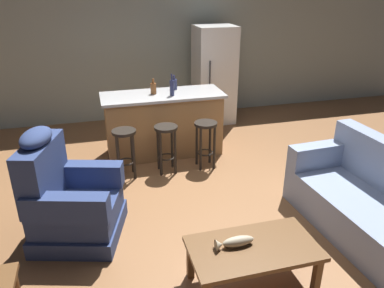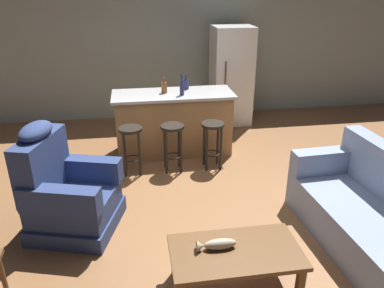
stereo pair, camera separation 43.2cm
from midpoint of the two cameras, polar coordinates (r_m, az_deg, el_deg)
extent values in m
plane|color=brown|center=(4.74, 1.74, -7.94)|extent=(12.00, 12.00, 0.00)
cube|color=#939E93|center=(7.23, -2.81, 14.25)|extent=(12.00, 0.05, 2.60)
cube|color=brown|center=(3.30, 10.55, -16.03)|extent=(1.10, 0.60, 0.04)
cube|color=brown|center=(3.45, 19.83, -19.78)|extent=(0.06, 0.06, 0.38)
cube|color=brown|center=(3.51, 1.02, -17.22)|extent=(0.06, 0.06, 0.38)
cube|color=brown|center=(3.77, 16.40, -15.03)|extent=(0.06, 0.06, 0.38)
cube|color=#4C3823|center=(3.28, 8.21, -15.50)|extent=(0.22, 0.07, 0.01)
ellipsoid|color=tan|center=(3.26, 8.25, -14.97)|extent=(0.28, 0.09, 0.09)
cone|color=tan|center=(3.22, 5.24, -15.36)|extent=(0.06, 0.10, 0.10)
cube|color=#8493B2|center=(4.35, 27.53, -12.74)|extent=(0.93, 1.94, 0.20)
cube|color=#8493B2|center=(4.23, 28.07, -10.42)|extent=(0.93, 1.94, 0.22)
cube|color=#8493B2|center=(4.69, 22.38, -2.47)|extent=(0.85, 0.24, 0.28)
cube|color=navy|center=(4.28, -14.26, -11.24)|extent=(1.04, 1.04, 0.18)
cube|color=navy|center=(4.16, -14.55, -8.86)|extent=(0.98, 0.95, 0.24)
cube|color=navy|center=(4.07, -19.12, -3.14)|extent=(0.44, 0.79, 0.64)
ellipsoid|color=navy|center=(3.92, -19.85, 1.82)|extent=(0.38, 0.52, 0.16)
cube|color=navy|center=(4.30, -13.09, -3.76)|extent=(0.82, 0.40, 0.26)
cube|color=navy|center=(3.77, -16.45, -8.32)|extent=(0.82, 0.40, 0.26)
cylinder|color=brown|center=(3.45, -23.39, -18.82)|extent=(0.04, 0.04, 0.52)
cube|color=#9E7042|center=(5.74, -0.67, 2.99)|extent=(1.71, 0.63, 0.91)
cube|color=#B2B2B2|center=(5.59, -0.70, 7.54)|extent=(1.80, 0.70, 0.04)
cylinder|color=black|center=(5.03, -6.98, 2.22)|extent=(0.32, 0.32, 0.04)
torus|color=black|center=(5.21, -6.74, -2.29)|extent=(0.23, 0.23, 0.02)
cylinder|color=black|center=(5.07, -7.87, -1.83)|extent=(0.04, 0.04, 0.64)
cylinder|color=black|center=(5.08, -5.61, -1.69)|extent=(0.04, 0.04, 0.64)
cylinder|color=black|center=(5.25, -7.94, -0.90)|extent=(0.04, 0.04, 0.64)
cylinder|color=black|center=(5.26, -5.76, -0.76)|extent=(0.04, 0.04, 0.64)
cylinder|color=black|center=(5.07, -0.60, 2.60)|extent=(0.32, 0.32, 0.04)
torus|color=black|center=(5.25, -0.58, -1.88)|extent=(0.23, 0.23, 0.02)
cylinder|color=black|center=(5.10, -1.53, -1.42)|extent=(0.04, 0.04, 0.64)
cylinder|color=black|center=(5.13, 0.68, -1.28)|extent=(0.04, 0.04, 0.64)
cylinder|color=black|center=(5.28, -1.82, -0.51)|extent=(0.04, 0.04, 0.64)
cylinder|color=black|center=(5.31, 0.32, -0.37)|extent=(0.04, 0.04, 0.64)
cylinder|color=black|center=(5.18, 5.59, 2.94)|extent=(0.32, 0.32, 0.04)
torus|color=black|center=(5.35, 5.40, -1.47)|extent=(0.23, 0.23, 0.02)
cylinder|color=black|center=(5.20, 4.64, -1.01)|extent=(0.04, 0.04, 0.64)
cylinder|color=black|center=(5.25, 6.77, -0.86)|extent=(0.04, 0.04, 0.64)
cylinder|color=black|center=(5.38, 4.15, -0.13)|extent=(0.04, 0.04, 0.64)
cylinder|color=black|center=(5.42, 6.21, 0.01)|extent=(0.04, 0.04, 0.64)
cube|color=white|center=(6.99, 7.77, 10.23)|extent=(0.70, 0.66, 1.76)
cylinder|color=#333338|center=(6.59, 7.03, 10.23)|extent=(0.02, 0.02, 0.50)
cylinder|color=#23284C|center=(5.45, 0.74, 8.55)|extent=(0.06, 0.06, 0.22)
cylinder|color=#23284C|center=(5.42, 0.74, 10.17)|extent=(0.02, 0.02, 0.09)
cylinder|color=brown|center=(5.58, -2.04, 8.56)|extent=(0.09, 0.09, 0.16)
cylinder|color=brown|center=(5.55, -2.06, 9.68)|extent=(0.03, 0.03, 0.07)
cylinder|color=#23284C|center=(5.78, 1.23, 9.08)|extent=(0.09, 0.09, 0.15)
cylinder|color=#23284C|center=(5.75, 1.24, 10.15)|extent=(0.03, 0.03, 0.07)
camera|label=1|loc=(0.22, -87.14, 1.26)|focal=35.00mm
camera|label=2|loc=(0.22, 92.86, -1.26)|focal=35.00mm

